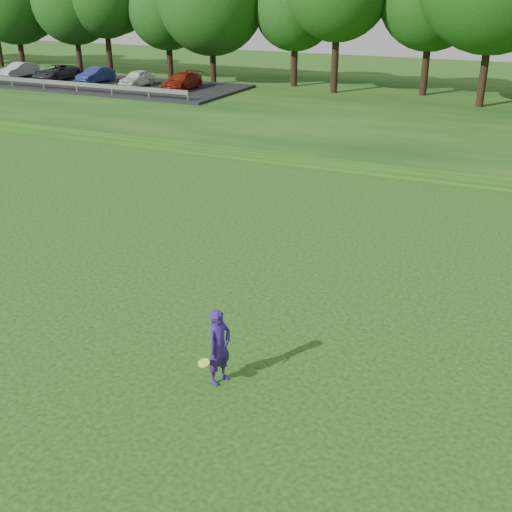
% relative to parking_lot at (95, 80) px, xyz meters
% --- Properties ---
extents(ground, '(140.00, 140.00, 0.00)m').
position_rel_parking_lot_xyz_m(ground, '(23.94, -32.81, -1.03)').
color(ground, '#0C3E0E').
rests_on(ground, ground).
extents(berm, '(130.00, 30.00, 0.60)m').
position_rel_parking_lot_xyz_m(berm, '(23.94, 1.19, -0.73)').
color(berm, '#0C3E0E').
rests_on(berm, ground).
extents(walking_path, '(130.00, 1.60, 0.04)m').
position_rel_parking_lot_xyz_m(walking_path, '(23.94, -12.81, -1.01)').
color(walking_path, gray).
rests_on(walking_path, ground).
extents(parking_lot, '(24.00, 9.00, 1.38)m').
position_rel_parking_lot_xyz_m(parking_lot, '(0.00, 0.00, 0.00)').
color(parking_lot, black).
rests_on(parking_lot, berm).
extents(woman, '(0.58, 0.98, 1.76)m').
position_rel_parking_lot_xyz_m(woman, '(28.01, -31.34, -0.15)').
color(woman, navy).
rests_on(woman, ground).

